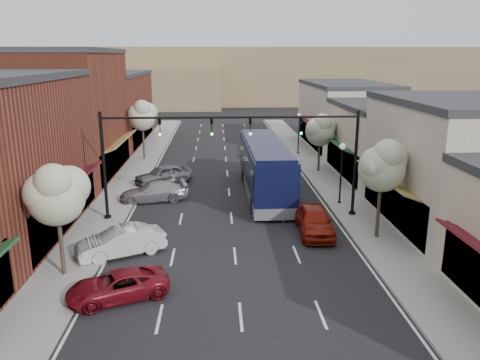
{
  "coord_description": "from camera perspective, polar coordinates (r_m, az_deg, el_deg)",
  "views": [
    {
      "loc": [
        -0.86,
        -20.95,
        10.3
      ],
      "look_at": [
        0.63,
        9.38,
        2.2
      ],
      "focal_mm": 35.0,
      "sensor_mm": 36.0,
      "label": 1
    }
  ],
  "objects": [
    {
      "name": "ground",
      "position": [
        23.36,
        -0.42,
        -11.23
      ],
      "size": [
        160.0,
        160.0,
        0.0
      ],
      "primitive_type": "plane",
      "color": "black",
      "rests_on": "ground"
    },
    {
      "name": "sidewalk_left",
      "position": [
        41.45,
        -13.21,
        0.25
      ],
      "size": [
        2.8,
        73.0,
        0.15
      ],
      "primitive_type": "cube",
      "color": "gray",
      "rests_on": "ground"
    },
    {
      "name": "sidewalk_right",
      "position": [
        41.79,
        10.07,
        0.54
      ],
      "size": [
        2.8,
        73.0,
        0.15
      ],
      "primitive_type": "cube",
      "color": "gray",
      "rests_on": "ground"
    },
    {
      "name": "curb_left",
      "position": [
        41.21,
        -11.29,
        0.27
      ],
      "size": [
        0.25,
        73.0,
        0.17
      ],
      "primitive_type": "cube",
      "color": "gray",
      "rests_on": "ground"
    },
    {
      "name": "curb_right",
      "position": [
        41.51,
        8.19,
        0.52
      ],
      "size": [
        0.25,
        73.0,
        0.17
      ],
      "primitive_type": "cube",
      "color": "gray",
      "rests_on": "ground"
    },
    {
      "name": "bldg_left_midfar",
      "position": [
        43.36,
        -20.96,
        7.47
      ],
      "size": [
        10.14,
        14.1,
        10.9
      ],
      "color": "brown",
      "rests_on": "ground"
    },
    {
      "name": "bldg_left_far",
      "position": [
        58.82,
        -16.11,
        8.36
      ],
      "size": [
        10.14,
        18.1,
        8.4
      ],
      "color": "maroon",
      "rests_on": "ground"
    },
    {
      "name": "bldg_right_midnear",
      "position": [
        31.3,
        25.03,
        1.73
      ],
      "size": [
        9.14,
        12.1,
        7.9
      ],
      "color": "beige",
      "rests_on": "ground"
    },
    {
      "name": "bldg_right_midfar",
      "position": [
        42.19,
        17.47,
        4.51
      ],
      "size": [
        9.14,
        12.1,
        6.4
      ],
      "color": "beige",
      "rests_on": "ground"
    },
    {
      "name": "bldg_right_far",
      "position": [
        55.32,
        12.59,
        7.68
      ],
      "size": [
        9.14,
        16.1,
        7.4
      ],
      "color": "beige",
      "rests_on": "ground"
    },
    {
      "name": "hill_far",
      "position": [
        111.04,
        -2.43,
        12.7
      ],
      "size": [
        120.0,
        30.0,
        12.0
      ],
      "primitive_type": "cube",
      "color": "#7A6647",
      "rests_on": "ground"
    },
    {
      "name": "hill_near",
      "position": [
        102.05,
        -16.8,
        10.77
      ],
      "size": [
        50.0,
        20.0,
        8.0
      ],
      "primitive_type": "cube",
      "color": "#7A6647",
      "rests_on": "ground"
    },
    {
      "name": "signal_mast_right",
      "position": [
        30.2,
        9.65,
        3.89
      ],
      "size": [
        8.22,
        0.46,
        7.0
      ],
      "color": "black",
      "rests_on": "ground"
    },
    {
      "name": "signal_mast_left",
      "position": [
        29.88,
        -11.95,
        3.65
      ],
      "size": [
        8.22,
        0.46,
        7.0
      ],
      "color": "black",
      "rests_on": "ground"
    },
    {
      "name": "tree_right_near",
      "position": [
        27.18,
        17.07,
        1.84
      ],
      "size": [
        2.85,
        2.65,
        5.95
      ],
      "color": "#47382B",
      "rests_on": "ground"
    },
    {
      "name": "tree_right_far",
      "position": [
        42.39,
        9.82,
        6.16
      ],
      "size": [
        2.85,
        2.65,
        5.43
      ],
      "color": "#47382B",
      "rests_on": "ground"
    },
    {
      "name": "tree_left_near",
      "position": [
        22.98,
        -21.47,
        -1.47
      ],
      "size": [
        2.85,
        2.65,
        5.69
      ],
      "color": "#47382B",
      "rests_on": "ground"
    },
    {
      "name": "tree_left_far",
      "position": [
        47.81,
        -11.8,
        7.78
      ],
      "size": [
        2.85,
        2.65,
        6.13
      ],
      "color": "#47382B",
      "rests_on": "ground"
    },
    {
      "name": "lamp_post_near",
      "position": [
        33.43,
        12.28,
        1.98
      ],
      "size": [
        0.44,
        0.44,
        4.44
      ],
      "color": "black",
      "rests_on": "ground"
    },
    {
      "name": "lamp_post_far",
      "position": [
        50.24,
        7.18,
        6.47
      ],
      "size": [
        0.44,
        0.44,
        4.44
      ],
      "color": "black",
      "rests_on": "ground"
    },
    {
      "name": "coach_bus",
      "position": [
        35.46,
        3.05,
        1.53
      ],
      "size": [
        3.11,
        13.27,
        4.04
      ],
      "rotation": [
        0.0,
        0.0,
        0.02
      ],
      "color": "black",
      "rests_on": "ground"
    },
    {
      "name": "red_hatchback",
      "position": [
        28.21,
        9.06,
        -4.89
      ],
      "size": [
        2.14,
        4.91,
        1.65
      ],
      "primitive_type": "imported",
      "rotation": [
        0.0,
        0.0,
        -0.04
      ],
      "color": "maroon",
      "rests_on": "ground"
    },
    {
      "name": "parked_car_a",
      "position": [
        21.53,
        -14.7,
        -12.36
      ],
      "size": [
        4.8,
        3.49,
        1.21
      ],
      "primitive_type": "imported",
      "rotation": [
        0.0,
        0.0,
        -1.19
      ],
      "color": "maroon",
      "rests_on": "ground"
    },
    {
      "name": "parked_car_b",
      "position": [
        25.76,
        -14.31,
        -7.3
      ],
      "size": [
        4.86,
        3.44,
        1.52
      ],
      "primitive_type": "imported",
      "rotation": [
        0.0,
        0.0,
        -1.12
      ],
      "color": "silver",
      "rests_on": "ground"
    },
    {
      "name": "parked_car_c",
      "position": [
        34.62,
        -10.52,
        -1.43
      ],
      "size": [
        5.1,
        2.86,
        1.4
      ],
      "primitive_type": "imported",
      "rotation": [
        0.0,
        0.0,
        -1.37
      ],
      "color": "#98979C",
      "rests_on": "ground"
    },
    {
      "name": "parked_car_d",
      "position": [
        38.99,
        -9.34,
        0.63
      ],
      "size": [
        5.02,
        3.98,
        1.6
      ],
      "primitive_type": "imported",
      "rotation": [
        0.0,
        0.0,
        -1.05
      ],
      "color": "#595B60",
      "rests_on": "ground"
    }
  ]
}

